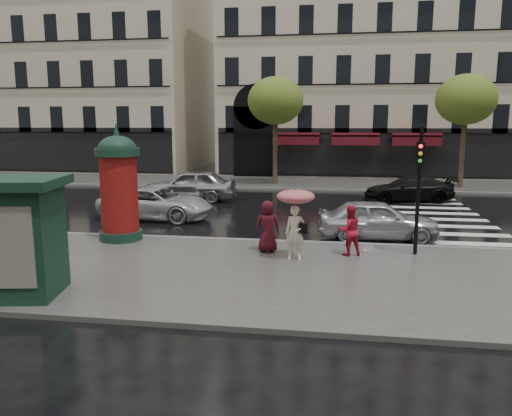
% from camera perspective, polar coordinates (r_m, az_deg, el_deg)
% --- Properties ---
extents(ground, '(160.00, 160.00, 0.00)m').
position_cam_1_polar(ground, '(13.40, 1.70, -7.24)').
color(ground, black).
rests_on(ground, ground).
extents(near_sidewalk, '(90.00, 7.00, 0.12)m').
position_cam_1_polar(near_sidewalk, '(12.91, 1.42, -7.63)').
color(near_sidewalk, '#474744').
rests_on(near_sidewalk, ground).
extents(far_sidewalk, '(90.00, 6.00, 0.12)m').
position_cam_1_polar(far_sidewalk, '(31.99, 5.95, 2.82)').
color(far_sidewalk, '#474744').
rests_on(far_sidewalk, ground).
extents(near_kerb, '(90.00, 0.25, 0.14)m').
position_cam_1_polar(near_kerb, '(16.26, 3.02, -3.93)').
color(near_kerb, slate).
rests_on(near_kerb, ground).
extents(far_kerb, '(90.00, 0.25, 0.14)m').
position_cam_1_polar(far_kerb, '(29.01, 5.64, 2.12)').
color(far_kerb, slate).
rests_on(far_kerb, ground).
extents(zebra_crossing, '(3.60, 11.75, 0.01)m').
position_cam_1_polar(zebra_crossing, '(23.08, 19.74, -0.55)').
color(zebra_crossing, silver).
rests_on(zebra_crossing, ground).
extents(bldg_far_corner, '(26.00, 14.00, 22.90)m').
position_cam_1_polar(bldg_far_corner, '(43.57, 15.40, 19.23)').
color(bldg_far_corner, '#B7A88C').
rests_on(bldg_far_corner, ground).
extents(bldg_far_left, '(24.00, 14.00, 22.90)m').
position_cam_1_polar(bldg_far_left, '(49.34, -20.88, 17.80)').
color(bldg_far_left, '#B7A88C').
rests_on(bldg_far_left, ground).
extents(tree_far_left, '(3.40, 3.40, 6.64)m').
position_cam_1_polar(tree_far_left, '(30.95, 2.24, 12.10)').
color(tree_far_left, '#38281C').
rests_on(tree_far_left, ground).
extents(tree_far_right, '(3.40, 3.40, 6.64)m').
position_cam_1_polar(tree_far_right, '(31.62, 22.87, 11.31)').
color(tree_far_right, '#38281C').
rests_on(tree_far_right, ground).
extents(woman_umbrella, '(1.06, 1.06, 2.04)m').
position_cam_1_polar(woman_umbrella, '(13.81, 4.54, -0.49)').
color(woman_umbrella, '#F5E6C9').
rests_on(woman_umbrella, near_sidewalk).
extents(woman_red, '(0.85, 0.75, 1.46)m').
position_cam_1_polar(woman_red, '(14.60, 10.61, -2.53)').
color(woman_red, '#BA1632').
rests_on(woman_red, near_sidewalk).
extents(man_burgundy, '(0.86, 0.68, 1.54)m').
position_cam_1_polar(man_burgundy, '(14.71, 1.32, -2.11)').
color(man_burgundy, '#440D15').
rests_on(man_burgundy, near_sidewalk).
extents(morris_column, '(1.42, 1.42, 3.82)m').
position_cam_1_polar(morris_column, '(16.70, -15.41, 2.65)').
color(morris_column, '#133224').
rests_on(morris_column, near_sidewalk).
extents(traffic_light, '(0.25, 0.36, 3.68)m').
position_cam_1_polar(traffic_light, '(14.88, 18.14, 3.24)').
color(traffic_light, black).
rests_on(traffic_light, near_sidewalk).
extents(newsstand, '(2.48, 2.21, 2.63)m').
position_cam_1_polar(newsstand, '(12.16, -25.98, -2.85)').
color(newsstand, '#133224').
rests_on(newsstand, near_sidewalk).
extents(car_silver, '(4.10, 1.88, 1.36)m').
position_cam_1_polar(car_silver, '(17.29, 13.69, -1.29)').
color(car_silver, silver).
rests_on(car_silver, ground).
extents(car_white, '(4.77, 2.48, 1.28)m').
position_cam_1_polar(car_white, '(20.76, -11.35, 0.52)').
color(car_white, '#BCBCBC').
rests_on(car_white, ground).
extents(car_black, '(4.53, 2.33, 1.26)m').
position_cam_1_polar(car_black, '(26.01, 17.05, 2.09)').
color(car_black, black).
rests_on(car_black, ground).
extents(car_far_silver, '(4.70, 2.06, 1.57)m').
position_cam_1_polar(car_far_silver, '(25.35, -7.52, 2.61)').
color(car_far_silver, '#9F9FA3').
rests_on(car_far_silver, ground).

